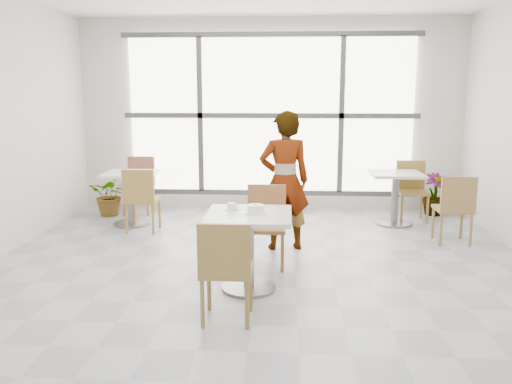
# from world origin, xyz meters

# --- Properties ---
(floor) EXTENTS (7.00, 7.00, 0.00)m
(floor) POSITION_xyz_m (0.00, 0.00, 0.00)
(floor) COLOR #9E9EA5
(floor) RESTS_ON ground
(wall_back) EXTENTS (6.00, 0.00, 6.00)m
(wall_back) POSITION_xyz_m (0.00, 3.50, 1.50)
(wall_back) COLOR silver
(wall_back) RESTS_ON ground
(wall_front) EXTENTS (6.00, 0.00, 6.00)m
(wall_front) POSITION_xyz_m (0.00, -3.50, 1.50)
(wall_front) COLOR silver
(wall_front) RESTS_ON ground
(window) EXTENTS (4.60, 0.07, 2.52)m
(window) POSITION_xyz_m (0.00, 3.44, 1.50)
(window) COLOR white
(window) RESTS_ON ground
(main_table) EXTENTS (0.80, 0.80, 0.75)m
(main_table) POSITION_xyz_m (-0.08, -0.07, 0.52)
(main_table) COLOR silver
(main_table) RESTS_ON ground
(chair_near) EXTENTS (0.42, 0.42, 0.87)m
(chair_near) POSITION_xyz_m (-0.21, -0.84, 0.50)
(chair_near) COLOR olive
(chair_near) RESTS_ON ground
(chair_far) EXTENTS (0.42, 0.42, 0.87)m
(chair_far) POSITION_xyz_m (0.05, 0.70, 0.50)
(chair_far) COLOR #945B32
(chair_far) RESTS_ON ground
(oatmeal_bowl) EXTENTS (0.21, 0.21, 0.09)m
(oatmeal_bowl) POSITION_xyz_m (-0.02, -0.07, 0.79)
(oatmeal_bowl) COLOR white
(oatmeal_bowl) RESTS_ON main_table
(coffee_cup) EXTENTS (0.16, 0.13, 0.07)m
(coffee_cup) POSITION_xyz_m (-0.26, 0.07, 0.78)
(coffee_cup) COLOR silver
(coffee_cup) RESTS_ON main_table
(person) EXTENTS (0.67, 0.50, 1.66)m
(person) POSITION_xyz_m (0.24, 1.30, 0.83)
(person) COLOR black
(person) RESTS_ON ground
(bg_table_left) EXTENTS (0.70, 0.70, 0.75)m
(bg_table_left) POSITION_xyz_m (-1.94, 2.34, 0.49)
(bg_table_left) COLOR white
(bg_table_left) RESTS_ON ground
(bg_table_right) EXTENTS (0.70, 0.70, 0.75)m
(bg_table_right) POSITION_xyz_m (1.81, 2.57, 0.49)
(bg_table_right) COLOR silver
(bg_table_right) RESTS_ON ground
(bg_chair_left_near) EXTENTS (0.42, 0.42, 0.87)m
(bg_chair_left_near) POSITION_xyz_m (-1.67, 1.92, 0.50)
(bg_chair_left_near) COLOR olive
(bg_chair_left_near) RESTS_ON ground
(bg_chair_left_far) EXTENTS (0.42, 0.42, 0.87)m
(bg_chair_left_far) POSITION_xyz_m (-2.02, 3.10, 0.50)
(bg_chair_left_far) COLOR #9D5E48
(bg_chair_left_far) RESTS_ON ground
(bg_chair_right_near) EXTENTS (0.42, 0.42, 0.87)m
(bg_chair_right_near) POSITION_xyz_m (2.34, 1.59, 0.50)
(bg_chair_right_near) COLOR olive
(bg_chair_right_near) RESTS_ON ground
(bg_chair_right_far) EXTENTS (0.42, 0.42, 0.87)m
(bg_chair_right_far) POSITION_xyz_m (2.10, 2.86, 0.50)
(bg_chair_right_far) COLOR olive
(bg_chair_right_far) RESTS_ON ground
(plant_left) EXTENTS (0.65, 0.58, 0.64)m
(plant_left) POSITION_xyz_m (-2.43, 2.90, 0.32)
(plant_left) COLOR #4C7141
(plant_left) RESTS_ON ground
(plant_right) EXTENTS (0.39, 0.39, 0.64)m
(plant_right) POSITION_xyz_m (2.53, 3.20, 0.32)
(plant_right) COLOR #638C47
(plant_right) RESTS_ON ground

